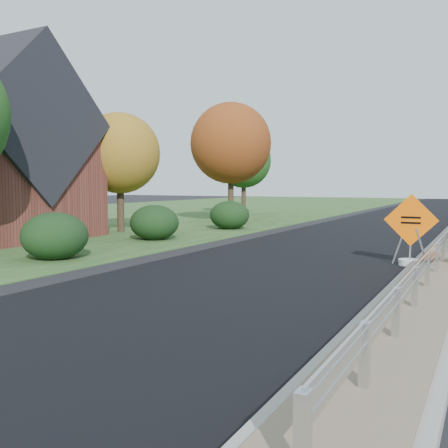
% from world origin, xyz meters
% --- Properties ---
extents(ground, '(140.00, 140.00, 0.00)m').
position_xyz_m(ground, '(0.00, 0.00, 0.00)').
color(ground, black).
rests_on(ground, ground).
extents(grass_verge_near, '(30.00, 120.00, 0.03)m').
position_xyz_m(grass_verge_near, '(-24.00, 10.00, 0.01)').
color(grass_verge_near, '#27471E').
rests_on(grass_verge_near, ground).
extents(milled_overlay, '(7.20, 120.00, 0.01)m').
position_xyz_m(milled_overlay, '(-4.40, 10.00, 0.01)').
color(milled_overlay, black).
rests_on(milled_overlay, ground).
extents(hedge_south, '(2.09, 2.09, 1.52)m').
position_xyz_m(hedge_south, '(-11.00, -6.00, 0.76)').
color(hedge_south, black).
rests_on(hedge_south, ground).
extents(hedge_mid, '(2.09, 2.09, 1.52)m').
position_xyz_m(hedge_mid, '(-11.50, 0.00, 0.76)').
color(hedge_mid, black).
rests_on(hedge_mid, ground).
extents(hedge_north, '(2.09, 2.09, 1.52)m').
position_xyz_m(hedge_north, '(-11.00, 6.00, 0.76)').
color(hedge_north, black).
rests_on(hedge_north, ground).
extents(tree_near_yellow, '(3.96, 3.96, 5.88)m').
position_xyz_m(tree_near_yellow, '(-15.00, 2.00, 3.89)').
color(tree_near_yellow, '#473523').
rests_on(tree_near_yellow, ground).
extents(tree_near_red, '(4.95, 4.95, 7.35)m').
position_xyz_m(tree_near_red, '(-13.00, 10.00, 4.86)').
color(tree_near_red, '#473523').
rests_on(tree_near_red, ground).
extents(tree_near_back, '(4.29, 4.29, 6.37)m').
position_xyz_m(tree_near_back, '(-16.00, 18.00, 4.21)').
color(tree_near_back, '#473523').
rests_on(tree_near_back, ground).
extents(caution_sign, '(1.53, 0.64, 2.11)m').
position_xyz_m(caution_sign, '(-0.90, -1.91, 0.54)').
color(caution_sign, white).
rests_on(caution_sign, ground).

